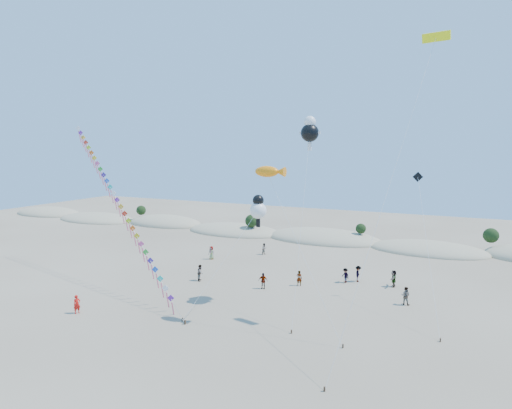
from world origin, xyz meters
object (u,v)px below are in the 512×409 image
object	(u,v)px
kite_train	(116,198)
flyer_foreground	(77,304)
parafoil_kite	(434,45)
fish_kite	(270,172)

from	to	relation	value
kite_train	flyer_foreground	xyz separation A→B (m)	(3.49, -9.11, -8.43)
parafoil_kite	flyer_foreground	world-z (taller)	parafoil_kite
kite_train	parafoil_kite	world-z (taller)	parafoil_kite
flyer_foreground	kite_train	bearing A→B (deg)	41.90
parafoil_kite	flyer_foreground	size ratio (longest dim) A/B	14.08
kite_train	flyer_foreground	world-z (taller)	kite_train
kite_train	fish_kite	distance (m)	20.30
fish_kite	flyer_foreground	size ratio (longest dim) A/B	7.88
kite_train	fish_kite	size ratio (longest dim) A/B	1.95
kite_train	parafoil_kite	bearing A→B (deg)	2.63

